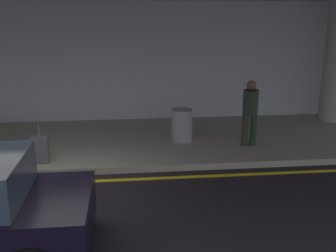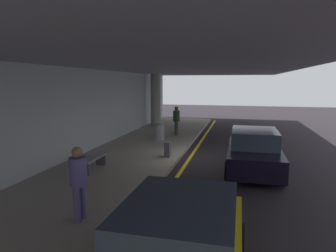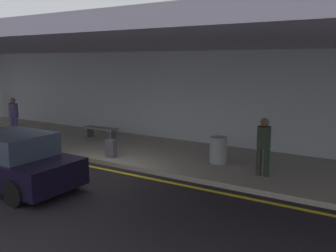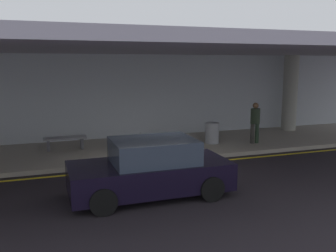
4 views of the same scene
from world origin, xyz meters
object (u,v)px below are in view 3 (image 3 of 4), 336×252
at_px(traveler_with_luggage, 14,114).
at_px(suitcase_upright_primary, 111,148).
at_px(trash_bin_steel, 218,150).
at_px(person_waiting_for_ride, 264,143).
at_px(bench_metal, 100,130).
at_px(car_black, 11,161).

height_order(traveler_with_luggage, suitcase_upright_primary, traveler_with_luggage).
bearing_deg(trash_bin_steel, person_waiting_for_ride, -19.71).
distance_m(person_waiting_for_ride, bench_metal, 7.61).
bearing_deg(car_black, person_waiting_for_ride, 38.73).
relative_size(car_black, traveler_with_luggage, 2.44).
xyz_separation_m(person_waiting_for_ride, bench_metal, (-7.45, 1.40, -0.61)).
distance_m(car_black, suitcase_upright_primary, 3.46).
bearing_deg(suitcase_upright_primary, bench_metal, 120.62).
distance_m(traveler_with_luggage, person_waiting_for_ride, 11.05).
height_order(suitcase_upright_primary, trash_bin_steel, suitcase_upright_primary).
distance_m(car_black, traveler_with_luggage, 6.67).
height_order(traveler_with_luggage, person_waiting_for_ride, same).
relative_size(bench_metal, trash_bin_steel, 1.88).
bearing_deg(traveler_with_luggage, person_waiting_for_ride, 40.86).
distance_m(person_waiting_for_ride, trash_bin_steel, 1.83).
bearing_deg(trash_bin_steel, suitcase_upright_primary, -159.05).
relative_size(traveler_with_luggage, person_waiting_for_ride, 1.00).
distance_m(traveler_with_luggage, bench_metal, 3.97).
bearing_deg(person_waiting_for_ride, car_black, -95.91).
bearing_deg(suitcase_upright_primary, person_waiting_for_ride, -10.00).
bearing_deg(suitcase_upright_primary, car_black, -118.60).
bearing_deg(car_black, bench_metal, 110.70).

